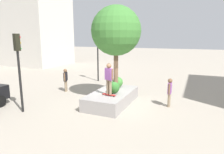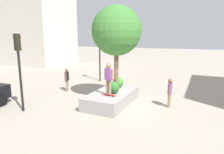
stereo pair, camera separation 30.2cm
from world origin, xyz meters
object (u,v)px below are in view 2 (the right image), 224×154
object	(u,v)px
planter_ledge	(112,98)
bystander_watching	(170,91)
plaza_tree	(116,31)
traffic_light_corner	(100,48)
skateboarder	(109,77)
traffic_light_median	(19,59)
skateboard	(109,95)
pedestrian_crossing	(67,78)

from	to	relation	value
planter_ledge	bystander_watching	size ratio (longest dim) A/B	2.43
plaza_tree	traffic_light_corner	world-z (taller)	plaza_tree
skateboarder	traffic_light_median	world-z (taller)	traffic_light_median
skateboard	traffic_light_corner	size ratio (longest dim) A/B	0.19
plaza_tree	traffic_light_corner	bearing A→B (deg)	38.39
skateboard	pedestrian_crossing	world-z (taller)	pedestrian_crossing
planter_ledge	skateboarder	distance (m)	1.64
planter_ledge	traffic_light_corner	distance (m)	6.93
plaza_tree	planter_ledge	bearing A→B (deg)	-172.98
traffic_light_median	bystander_watching	distance (m)	8.26
plaza_tree	traffic_light_median	xyz separation A→B (m)	(-3.93, 3.75, -1.46)
skateboard	bystander_watching	size ratio (longest dim) A/B	0.50
pedestrian_crossing	plaza_tree	bearing A→B (deg)	-95.24
traffic_light_median	plaza_tree	bearing A→B (deg)	-43.73
skateboarder	traffic_light_corner	xyz separation A→B (m)	(6.08, 3.77, 1.15)
bystander_watching	skateboarder	bearing A→B (deg)	117.82
skateboard	plaza_tree	bearing A→B (deg)	8.79
planter_ledge	traffic_light_corner	size ratio (longest dim) A/B	0.92
planter_ledge	traffic_light_median	world-z (taller)	traffic_light_median
plaza_tree	skateboard	xyz separation A→B (m)	(-1.64, -0.25, -3.48)
skateboard	traffic_light_median	world-z (taller)	traffic_light_median
skateboard	skateboarder	size ratio (longest dim) A/B	0.47
bystander_watching	planter_ledge	bearing A→B (deg)	104.70
pedestrian_crossing	traffic_light_corner	bearing A→B (deg)	-7.95
plaza_tree	bystander_watching	size ratio (longest dim) A/B	3.08
traffic_light_median	bystander_watching	bearing A→B (deg)	-61.11
planter_ledge	skateboard	xyz separation A→B (m)	(-0.77, -0.15, 0.42)
plaza_tree	skateboarder	world-z (taller)	plaza_tree
plaza_tree	pedestrian_crossing	world-z (taller)	plaza_tree
skateboarder	bystander_watching	size ratio (longest dim) A/B	1.05
traffic_light_corner	traffic_light_median	bearing A→B (deg)	178.38
traffic_light_corner	pedestrian_crossing	world-z (taller)	traffic_light_corner
skateboarder	traffic_light_corner	world-z (taller)	traffic_light_corner
skateboarder	plaza_tree	bearing A→B (deg)	8.79
skateboard	traffic_light_corner	distance (m)	7.48
skateboard	traffic_light_median	distance (m)	5.04
planter_ledge	plaza_tree	world-z (taller)	plaza_tree
traffic_light_corner	pedestrian_crossing	distance (m)	4.56
skateboarder	traffic_light_corner	size ratio (longest dim) A/B	0.40
planter_ledge	skateboard	world-z (taller)	skateboard
planter_ledge	skateboarder	bearing A→B (deg)	-169.23
traffic_light_median	planter_ledge	bearing A→B (deg)	-51.67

